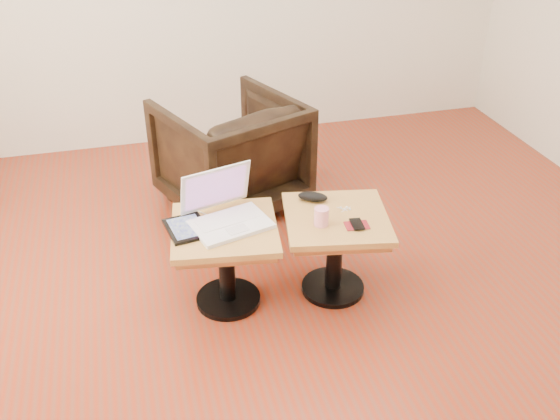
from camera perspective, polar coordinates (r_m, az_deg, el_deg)
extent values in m
cube|color=brown|center=(3.28, 2.70, -8.77)|extent=(4.50, 4.50, 0.01)
cylinder|color=black|center=(3.31, -4.74, -8.09)|extent=(0.33, 0.33, 0.03)
cylinder|color=black|center=(3.18, -4.91, -5.07)|extent=(0.08, 0.08, 0.40)
cube|color=#A35623|center=(3.07, -5.06, -2.31)|extent=(0.53, 0.53, 0.04)
cube|color=olive|center=(3.05, -5.09, -1.76)|extent=(0.58, 0.58, 0.03)
cylinder|color=black|center=(3.39, 4.84, -7.04)|extent=(0.33, 0.33, 0.03)
cylinder|color=black|center=(3.26, 5.00, -4.06)|extent=(0.08, 0.08, 0.40)
cube|color=#A35623|center=(3.16, 5.15, -1.33)|extent=(0.55, 0.55, 0.04)
cube|color=olive|center=(3.14, 5.18, -0.80)|extent=(0.60, 0.60, 0.03)
cube|color=white|center=(3.04, -4.53, -1.32)|extent=(0.42, 0.34, 0.02)
cube|color=silver|center=(3.06, -4.86, -0.80)|extent=(0.32, 0.20, 0.00)
cube|color=silver|center=(2.98, -3.92, -1.78)|extent=(0.11, 0.09, 0.00)
cube|color=white|center=(3.10, -5.92, 2.04)|extent=(0.37, 0.16, 0.24)
cube|color=#9A3136|center=(3.10, -5.92, 2.04)|extent=(0.32, 0.14, 0.20)
cube|color=black|center=(3.04, -8.53, -1.66)|extent=(0.22, 0.26, 0.02)
cube|color=#191E38|center=(3.03, -8.54, -1.52)|extent=(0.18, 0.22, 0.00)
cube|color=white|center=(3.22, -8.36, 0.43)|extent=(0.05, 0.05, 0.02)
ellipsoid|color=black|center=(3.24, 3.01, 1.22)|extent=(0.17, 0.13, 0.05)
cylinder|color=#F53B6F|center=(3.03, 3.80, -0.60)|extent=(0.08, 0.08, 0.09)
sphere|color=white|center=(3.18, 5.91, 0.09)|extent=(0.01, 0.01, 0.01)
sphere|color=white|center=(3.19, 6.13, 0.25)|extent=(0.01, 0.01, 0.01)
sphere|color=white|center=(3.19, 5.57, 0.22)|extent=(0.01, 0.01, 0.01)
sphere|color=white|center=(3.18, 6.41, 0.07)|extent=(0.01, 0.01, 0.01)
cylinder|color=white|center=(3.18, 5.90, 0.02)|extent=(0.06, 0.04, 0.00)
cube|color=maroon|center=(3.06, 7.05, -1.40)|extent=(0.12, 0.09, 0.01)
cube|color=black|center=(3.06, 7.06, -1.29)|extent=(0.07, 0.11, 0.01)
imported|color=black|center=(3.98, -4.54, 5.13)|extent=(1.01, 1.03, 0.72)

